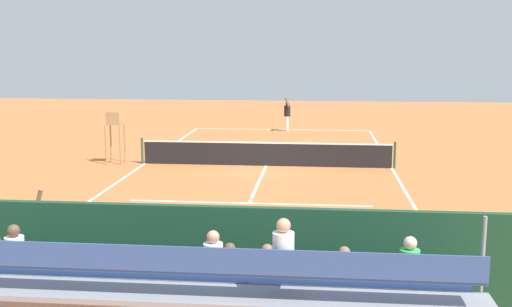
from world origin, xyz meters
TOP-DOWN VIEW (x-y plane):
  - ground_plane at (0.00, 0.00)m, footprint 60.00×60.00m
  - court_line_markings at (0.00, -0.04)m, footprint 10.10×22.20m
  - tennis_net at (0.00, 0.00)m, footprint 10.30×0.10m
  - backdrop_wall at (0.00, 14.00)m, footprint 18.00×0.16m
  - bleacher_stand at (0.05, 15.34)m, footprint 9.06×2.40m
  - umpire_chair at (6.20, 0.11)m, footprint 0.67×0.67m
  - courtside_bench at (-2.79, 13.27)m, footprint 1.80×0.40m
  - equipment_bag at (-0.71, 13.40)m, footprint 0.90×0.36m
  - tennis_player at (-0.32, -10.41)m, footprint 0.37×0.54m
  - tennis_racket at (0.74, -10.71)m, footprint 0.54×0.49m
  - tennis_ball_near at (-0.48, -6.92)m, footprint 0.07×0.07m
  - tennis_ball_far at (1.93, -8.40)m, footprint 0.07×0.07m
  - line_judge at (3.59, 12.96)m, footprint 0.39×0.54m

SIDE VIEW (x-z plane):
  - ground_plane at x=0.00m, z-range 0.00..0.00m
  - court_line_markings at x=0.00m, z-range 0.00..0.01m
  - tennis_racket at x=0.74m, z-range 0.00..0.03m
  - tennis_ball_near at x=-0.48m, z-range 0.00..0.07m
  - tennis_ball_far at x=1.93m, z-range 0.00..0.07m
  - equipment_bag at x=-0.71m, z-range 0.00..0.36m
  - tennis_net at x=0.00m, z-range -0.03..1.04m
  - courtside_bench at x=-2.79m, z-range 0.09..1.02m
  - bleacher_stand at x=0.05m, z-range -0.28..2.20m
  - backdrop_wall at x=0.00m, z-range 0.00..2.00m
  - tennis_player at x=-0.32m, z-range 0.05..1.98m
  - line_judge at x=3.59m, z-range 0.05..1.98m
  - umpire_chair at x=6.20m, z-range 0.24..2.38m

